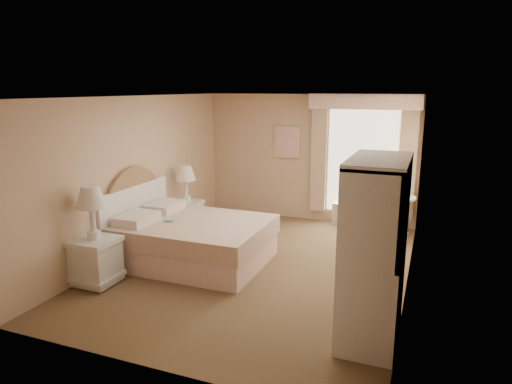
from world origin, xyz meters
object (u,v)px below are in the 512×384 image
at_px(nightstand_near, 95,249).
at_px(armoire, 374,265).
at_px(round_table, 396,209).
at_px(nightstand_far, 187,208).
at_px(cafe_chair, 373,208).
at_px(bed, 187,238).

height_order(nightstand_near, armoire, armoire).
bearing_deg(round_table, armoire, -89.04).
height_order(nightstand_far, armoire, armoire).
xyz_separation_m(nightstand_far, armoire, (3.65, -2.43, 0.34)).
bearing_deg(nightstand_near, round_table, 46.52).
bearing_deg(cafe_chair, round_table, -2.49).
bearing_deg(nightstand_near, nightstand_far, 90.00).
bearing_deg(round_table, bed, -138.01).
xyz_separation_m(bed, nightstand_near, (-0.72, -1.21, 0.14)).
bearing_deg(nightstand_near, bed, 59.01).
relative_size(bed, cafe_chair, 2.62).
xyz_separation_m(bed, cafe_chair, (2.47, 2.42, 0.12)).
bearing_deg(nightstand_far, armoire, -33.61).
distance_m(nightstand_near, nightstand_far, 2.45).
xyz_separation_m(nightstand_far, cafe_chair, (3.19, 1.17, 0.02)).
height_order(bed, nightstand_far, bed).
distance_m(round_table, cafe_chair, 0.43).
xyz_separation_m(nightstand_near, cafe_chair, (3.19, 3.63, -0.02)).
relative_size(round_table, armoire, 0.36).
xyz_separation_m(bed, nightstand_far, (-0.72, 1.25, 0.10)).
bearing_deg(bed, nightstand_near, -120.99).
distance_m(round_table, armoire, 3.77).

